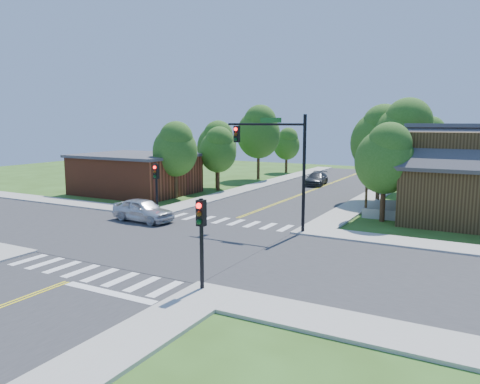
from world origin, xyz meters
The scene contains 25 objects.
ground centered at (0.00, 0.00, 0.00)m, with size 100.00×100.00×0.00m, color #325119.
road_ns centered at (0.00, 0.00, 0.02)m, with size 10.00×90.00×0.04m, color #2D2D30.
road_ew centered at (0.00, 0.00, 0.03)m, with size 90.00×10.00×0.04m, color #2D2D30.
intersection_patch centered at (0.00, 0.00, 0.00)m, with size 10.20×10.20×0.06m, color #2D2D30.
sidewalk_nw centered at (-15.82, 15.82, 0.07)m, with size 40.00×40.00×0.14m.
crosswalk_north centered at (0.00, 6.20, 0.05)m, with size 8.85×2.00×0.01m.
crosswalk_south centered at (0.00, -6.20, 0.05)m, with size 8.85×2.00×0.01m.
centerline centered at (0.00, 0.00, 0.05)m, with size 0.30×90.00×0.01m.
stop_bar centered at (2.50, -7.60, 0.00)m, with size 4.60×0.45×0.09m, color white.
signal_mast_ne centered at (3.91, 5.59, 4.85)m, with size 5.30×0.42×7.20m.
signal_pole_se centered at (5.60, -5.62, 2.66)m, with size 0.34×0.42×3.80m.
signal_pole_nw centered at (-5.60, 5.58, 2.66)m, with size 0.34×0.42×3.80m.
building_nw centered at (-14.20, 13.20, 1.88)m, with size 10.40×8.40×3.73m.
tree_e_a centered at (9.19, 11.39, 4.42)m, with size 3.97×3.77×6.75m.
tree_e_b centered at (9.22, 18.18, 5.66)m, with size 5.08×4.82×8.63m.
tree_e_c centered at (8.86, 26.15, 4.83)m, with size 4.33×4.12×7.37m.
tree_e_d centered at (9.00, 34.63, 4.80)m, with size 4.31×4.10×7.33m.
tree_w_a centered at (-9.03, 12.56, 4.46)m, with size 4.00×3.80×6.81m.
tree_w_b centered at (-9.17, 19.82, 4.50)m, with size 4.04×3.84×6.87m.
tree_w_c centered at (-8.59, 28.18, 5.68)m, with size 5.10×4.84×8.67m.
tree_w_d centered at (-8.64, 36.64, 3.90)m, with size 3.51×3.33×5.96m.
tree_house centered at (7.16, 19.20, 5.38)m, with size 4.83×4.59×8.21m.
tree_bldg centered at (-8.15, 18.34, 4.12)m, with size 3.70×3.52×6.29m.
car_silver centered at (-5.13, 3.50, 0.78)m, with size 4.76×2.28×1.57m, color silver.
car_dgrey centered at (-0.94, 26.58, 0.67)m, with size 2.40×4.78×1.33m, color #303235.
Camera 1 is at (15.58, -20.71, 6.80)m, focal length 35.00 mm.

